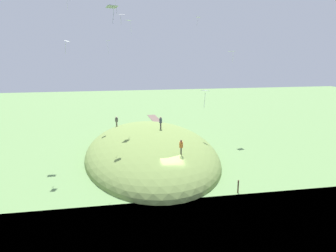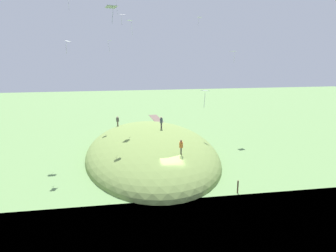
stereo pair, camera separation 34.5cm
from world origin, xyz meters
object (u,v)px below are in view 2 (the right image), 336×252
Objects in this scene: person_near_shore at (161,121)px; kite_4 at (233,52)px; kite_0 at (205,92)px; kite_8 at (68,42)px; person_on_hilltop at (118,120)px; kite_6 at (199,18)px; kite_10 at (130,21)px; person_watching_kites at (181,145)px; kite_3 at (109,42)px; kite_2 at (69,0)px; mooring_post at (238,187)px; kite_12 at (111,7)px; kite_5 at (122,15)px.

kite_4 reaches higher than person_near_shore.
kite_8 is at bearing 59.56° from kite_0.
kite_0 is (-10.53, -3.07, 5.30)m from person_near_shore.
kite_0 is at bearing 151.40° from kite_4.
person_on_hilltop is at bearing 89.36° from kite_4.
kite_10 is at bearing 98.02° from kite_6.
kite_0 is at bearing -155.89° from kite_10.
person_watching_kites is 22.43m from kite_3.
person_watching_kites is 0.87× the size of kite_3.
kite_0 is 24.19m from kite_2.
kite_6 is (-0.44, 5.71, 4.95)m from kite_4.
kite_3 is at bearing 80.59° from kite_6.
person_watching_kites is 1.04× the size of person_on_hilltop.
kite_4 is at bearing -95.35° from kite_3.
mooring_post is (-3.95, -2.46, -8.88)m from kite_0.
kite_6 is at bearing -99.41° from kite_3.
kite_3 is 22.19m from kite_12.
person_watching_kites is at bearing -120.69° from kite_8.
kite_10 is (-1.47, 10.41, -0.80)m from kite_6.
kite_3 is (1.59, 0.81, 11.92)m from person_on_hilltop.
kite_10 is at bearing -7.08° from kite_12.
kite_4 is 1.36× the size of mooring_post.
person_near_shore is 1.00× the size of kite_4.
person_watching_kites is at bearing 167.58° from person_near_shore.
mooring_post is (-14.48, -5.53, -3.58)m from person_near_shore.
person_near_shore is 9.38m from person_watching_kites.
kite_8 is 10.62m from kite_10.
kite_8 is at bearing 156.14° from kite_3.
person_on_hilltop is at bearing 23.68° from person_near_shore.
kite_4 is (6.57, -12.40, 9.28)m from person_near_shore.
kite_3 is at bearing 52.16° from person_on_hilltop.
kite_3 is 29.67m from mooring_post.
kite_6 is (0.95, -18.51, -1.85)m from kite_2.
kite_5 is at bearing 165.13° from kite_10.
kite_2 is at bearing 130.54° from person_on_hilltop.
kite_10 is (-3.70, -3.07, 2.64)m from kite_3.
kite_4 is at bearing -86.72° from kite_2.
kite_4 is 27.62m from kite_12.
kite_8 is (-2.59, 6.58, -3.38)m from kite_5.
mooring_post is (-15.04, -10.35, -17.38)m from kite_5.
kite_2 is at bearing 122.32° from kite_3.
kite_6 is at bearing -87.06° from kite_2.
kite_12 is at bearing 86.22° from mooring_post.
person_watching_kites is 1.40× the size of kite_6.
kite_10 is at bearing -161.64° from person_watching_kites.
kite_4 reaches higher than kite_0.
kite_5 is 12.79m from kite_6.
person_watching_kites is 0.93× the size of kite_0.
mooring_post is (-21.25, -11.52, -2.45)m from person_on_hilltop.
kite_2 is 0.97× the size of kite_12.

